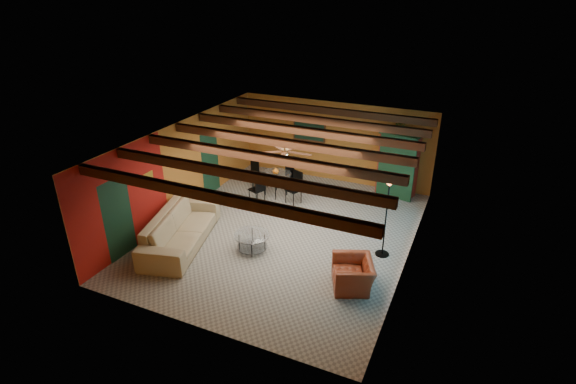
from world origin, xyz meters
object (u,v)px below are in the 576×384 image
at_px(sofa, 181,229).
at_px(armoire, 398,165).
at_px(coffee_table, 252,242).
at_px(dining_table, 276,180).
at_px(potted_plant, 402,127).
at_px(armchair, 353,274).
at_px(floor_lamp, 386,217).
at_px(vase, 276,162).

distance_m(sofa, armoire, 6.90).
xyz_separation_m(coffee_table, dining_table, (-0.85, 3.17, 0.28)).
xyz_separation_m(sofa, potted_plant, (4.44, 5.26, 1.80)).
xyz_separation_m(armchair, dining_table, (-3.59, 3.56, 0.19)).
distance_m(dining_table, armoire, 3.85).
height_order(dining_table, armoire, armoire).
bearing_deg(armchair, sofa, -112.79).
height_order(floor_lamp, vase, floor_lamp).
bearing_deg(coffee_table, vase, 104.91).
distance_m(dining_table, potted_plant, 4.19).
distance_m(coffee_table, armoire, 5.52).
bearing_deg(floor_lamp, sofa, -161.78).
bearing_deg(floor_lamp, armchair, -101.65).
relative_size(armchair, vase, 4.76).
xyz_separation_m(sofa, floor_lamp, (4.89, 1.61, 0.62)).
bearing_deg(dining_table, coffee_table, -75.09).
relative_size(coffee_table, vase, 4.35).
bearing_deg(vase, sofa, -105.11).
relative_size(sofa, coffee_table, 3.29).
xyz_separation_m(sofa, armchair, (4.57, 0.07, -0.11)).
bearing_deg(armchair, floor_lamp, 144.65).
xyz_separation_m(armchair, floor_lamp, (0.32, 1.54, 0.73)).
height_order(armoire, vase, armoire).
relative_size(coffee_table, potted_plant, 1.86).
xyz_separation_m(armchair, potted_plant, (-0.13, 5.19, 1.91)).
relative_size(dining_table, floor_lamp, 0.93).
distance_m(sofa, potted_plant, 7.11).
distance_m(sofa, dining_table, 3.76).
bearing_deg(armoire, floor_lamp, -69.36).
height_order(coffee_table, dining_table, dining_table).
xyz_separation_m(armoire, floor_lamp, (0.45, -3.65, 0.06)).
distance_m(armchair, coffee_table, 2.77).
bearing_deg(sofa, armoire, -55.08).
bearing_deg(dining_table, armoire, 25.27).
distance_m(coffee_table, dining_table, 3.30).
relative_size(coffee_table, armoire, 0.46).
bearing_deg(sofa, armchair, -104.03).
distance_m(dining_table, vase, 0.62).
bearing_deg(dining_table, floor_lamp, -27.36).
bearing_deg(armoire, potted_plant, 0.00).
xyz_separation_m(coffee_table, vase, (-0.85, 3.17, 0.90)).
relative_size(coffee_table, dining_table, 0.46).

